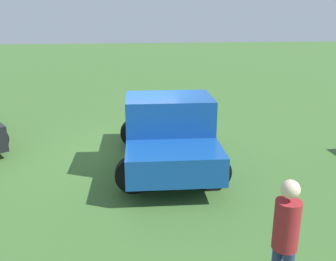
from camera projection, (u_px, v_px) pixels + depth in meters
ground_plane at (136, 156)px, 10.02m from camera, size 80.00×80.00×0.00m
pickup_truck at (168, 130)px, 9.10m from camera, size 2.60×4.65×1.82m
person_visitor at (285, 237)px, 4.63m from camera, size 0.40×0.40×1.78m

